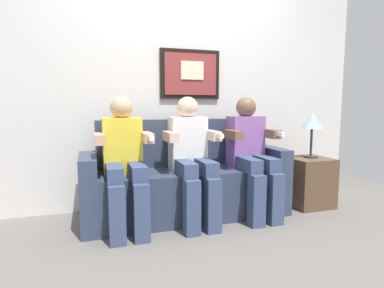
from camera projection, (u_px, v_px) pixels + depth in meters
name	position (u px, v px, depth m)	size (l,w,h in m)	color
ground_plane	(197.00, 228.00, 2.70)	(5.56, 5.56, 0.00)	#66605B
back_wall_assembly	(174.00, 79.00, 3.26)	(4.28, 0.10, 2.60)	silver
couch	(186.00, 183.00, 2.97)	(1.88, 0.58, 0.90)	#333D56
person_on_left	(124.00, 158.00, 2.60)	(0.46, 0.56, 1.11)	yellow
person_in_middle	(192.00, 155.00, 2.77)	(0.46, 0.56, 1.11)	white
person_on_right	(251.00, 152.00, 2.95)	(0.46, 0.56, 1.11)	#8C59A5
side_table_right	(309.00, 182.00, 3.27)	(0.40, 0.40, 0.50)	brown
table_lamp	(312.00, 123.00, 3.22)	(0.22, 0.22, 0.46)	#333338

